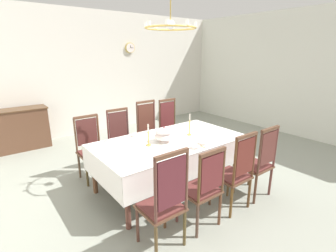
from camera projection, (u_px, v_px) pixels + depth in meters
The scene contains 25 objects.
ground at pixel (163, 181), 4.22m from camera, with size 8.16×6.59×0.04m, color #959A8C.
back_wall at pixel (84, 74), 6.32m from camera, with size 8.16×0.08×3.06m, color silver.
right_wall at pixel (297, 74), 6.19m from camera, with size 0.08×6.59×3.06m, color silver.
dining_table at pixel (170, 145), 3.87m from camera, with size 2.28×1.22×0.77m.
tablecloth at pixel (170, 146), 3.87m from camera, with size 2.30×1.24×0.38m.
chair_south_a at pixel (165, 201), 2.61m from camera, with size 0.44×0.42×1.16m.
chair_north_a at pixel (91, 147), 4.17m from camera, with size 0.44×0.42×1.06m.
chair_south_b at pixel (203, 187), 2.96m from camera, with size 0.44×0.42×1.04m.
chair_north_b at pixel (122, 139), 4.50m from camera, with size 0.44×0.42×1.10m.
chair_south_c at pixel (235, 171), 3.30m from camera, with size 0.44×0.42×1.10m.
chair_north_c at pixel (150, 132), 4.85m from camera, with size 0.44×0.42×1.17m.
chair_south_d at pixel (258, 161), 3.61m from camera, with size 0.44×0.42×1.09m.
chair_north_d at pixel (171, 127), 5.15m from camera, with size 0.44×0.42×1.15m.
soup_tureen at pixel (164, 135), 3.75m from camera, with size 0.29×0.29×0.23m.
candlestick_west at pixel (148, 137), 3.58m from camera, with size 0.07×0.07×0.32m.
candlestick_east at pixel (190, 127), 4.04m from camera, with size 0.07×0.07×0.35m.
bowl_near_left at pixel (195, 147), 3.53m from camera, with size 0.16×0.16×0.03m.
bowl_near_right at pixel (172, 128), 4.40m from camera, with size 0.18×0.18×0.04m.
bowl_far_left at pixel (137, 135), 4.02m from camera, with size 0.18×0.18×0.03m.
bowl_far_right at pixel (203, 143), 3.66m from camera, with size 0.15×0.15×0.03m.
spoon_primary at pixel (199, 145), 3.61m from camera, with size 0.03×0.18×0.01m.
spoon_secondary at pixel (176, 127), 4.49m from camera, with size 0.03×0.18×0.01m.
sideboard at pixel (12, 130), 5.36m from camera, with size 1.44×0.48×0.90m.
mounted_clock at pixel (130, 48), 6.85m from camera, with size 0.27×0.06×0.27m.
chandelier at pixel (170, 27), 3.39m from camera, with size 0.71×0.71×0.66m.
Camera 1 is at (-2.24, -3.06, 2.07)m, focal length 26.90 mm.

